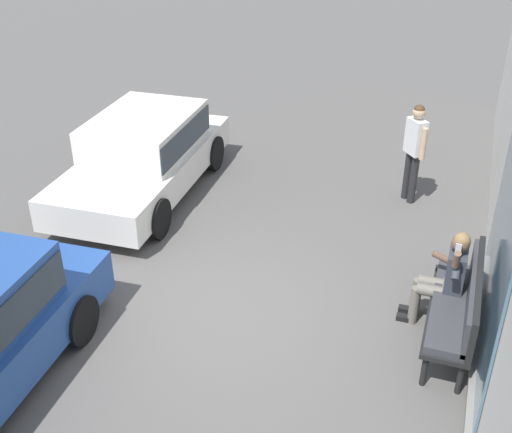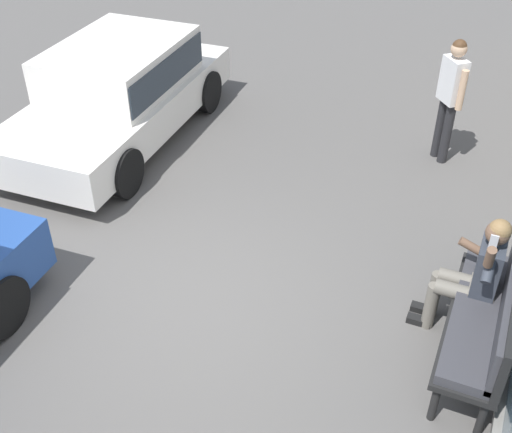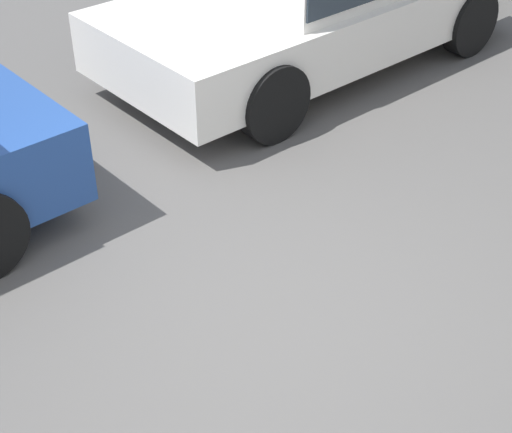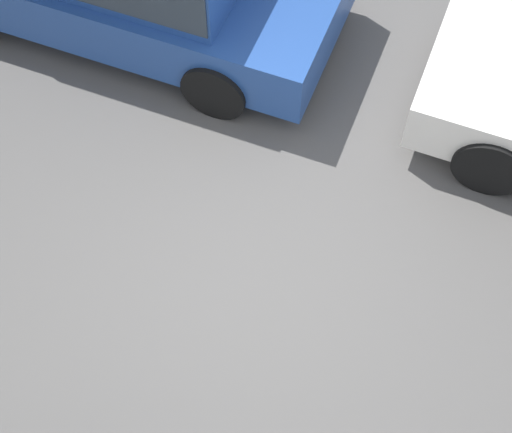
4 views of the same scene
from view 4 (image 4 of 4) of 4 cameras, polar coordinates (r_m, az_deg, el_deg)
name	(u,v)px [view 4 (image 4 of 4)]	position (r m, az deg, el deg)	size (l,w,h in m)	color
ground_plane	(256,278)	(6.59, -0.03, -4.46)	(60.00, 60.00, 0.00)	#565451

